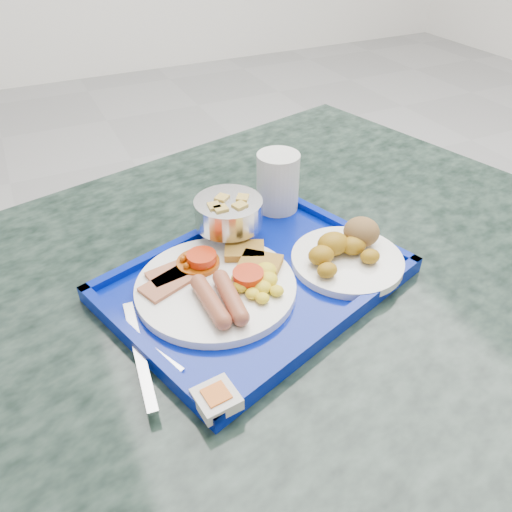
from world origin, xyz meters
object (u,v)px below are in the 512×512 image
at_px(main_plate, 221,283).
at_px(tray, 256,281).
at_px(fruit_bowl, 229,214).
at_px(table, 232,389).
at_px(bread_plate, 348,252).
at_px(juice_cup, 278,180).

bearing_deg(main_plate, tray, 1.66).
relative_size(tray, fruit_bowl, 4.50).
bearing_deg(main_plate, table, 11.93).
xyz_separation_m(bread_plate, fruit_bowl, (-0.14, 0.13, 0.03)).
distance_m(bread_plate, juice_cup, 0.19).
distance_m(tray, bread_plate, 0.15).
distance_m(tray, main_plate, 0.06).
bearing_deg(table, juice_cup, 44.31).
bearing_deg(fruit_bowl, tray, -92.84).
relative_size(table, fruit_bowl, 14.19).
distance_m(bread_plate, fruit_bowl, 0.19).
xyz_separation_m(tray, fruit_bowl, (0.01, 0.11, 0.05)).
bearing_deg(main_plate, bread_plate, -6.09).
bearing_deg(table, bread_plate, -7.09).
xyz_separation_m(tray, main_plate, (-0.05, -0.00, 0.02)).
bearing_deg(fruit_bowl, table, -114.83).
height_order(main_plate, fruit_bowl, fruit_bowl).
xyz_separation_m(main_plate, bread_plate, (0.20, -0.02, 0.01)).
relative_size(table, bread_plate, 8.98).
xyz_separation_m(table, juice_cup, (0.16, 0.16, 0.28)).
xyz_separation_m(tray, bread_plate, (0.14, -0.02, 0.02)).
xyz_separation_m(table, tray, (0.04, -0.00, 0.22)).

